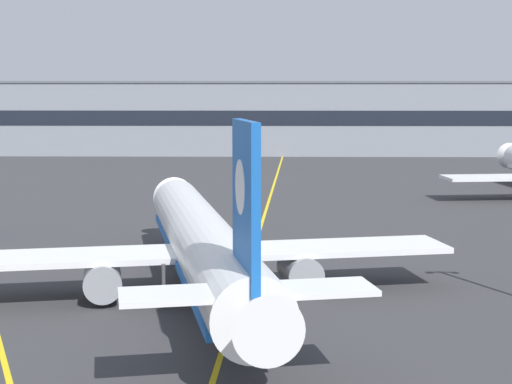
% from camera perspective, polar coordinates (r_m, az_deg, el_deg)
% --- Properties ---
extents(ground_plane, '(400.00, 400.00, 0.00)m').
position_cam_1_polar(ground_plane, '(43.21, -0.52, -10.24)').
color(ground_plane, '#353538').
extents(taxiway_centreline, '(7.41, 179.87, 0.01)m').
position_cam_1_polar(taxiway_centreline, '(72.37, 0.14, -3.07)').
color(taxiway_centreline, yellow).
rests_on(taxiway_centreline, ground).
extents(airliner_foreground, '(32.31, 41.19, 11.65)m').
position_cam_1_polar(airliner_foreground, '(51.05, -3.74, -3.62)').
color(airliner_foreground, white).
rests_on(airliner_foreground, ground).
extents(safety_cone_by_nose_gear, '(0.44, 0.44, 0.55)m').
position_cam_1_polar(safety_cone_by_nose_gear, '(66.84, -2.78, -3.72)').
color(safety_cone_by_nose_gear, orange).
rests_on(safety_cone_by_nose_gear, ground).
extents(terminal_building, '(116.15, 12.40, 14.31)m').
position_cam_1_polar(terminal_building, '(161.03, -1.68, 5.20)').
color(terminal_building, gray).
rests_on(terminal_building, ground).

